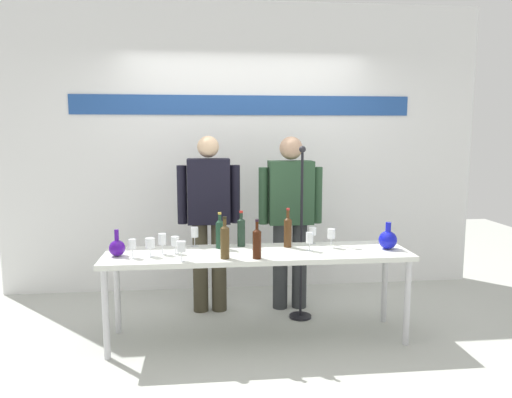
{
  "coord_description": "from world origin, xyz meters",
  "views": [
    {
      "loc": [
        -0.42,
        -3.75,
        1.68
      ],
      "look_at": [
        0.0,
        0.15,
        1.13
      ],
      "focal_mm": 33.98,
      "sensor_mm": 36.0,
      "label": 1
    }
  ],
  "objects_px": {
    "presenter_right": "(290,212)",
    "wine_bottle_0": "(288,231)",
    "wine_glass_left_0": "(175,242)",
    "presenter_left": "(209,214)",
    "decanter_blue_right": "(388,239)",
    "wine_glass_left_4": "(194,233)",
    "wine_bottle_2": "(225,240)",
    "wine_bottle_3": "(257,242)",
    "wine_bottle_1": "(220,233)",
    "wine_glass_right_2": "(331,234)",
    "wine_bottle_4": "(241,231)",
    "wine_glass_left_2": "(162,240)",
    "wine_glass_left_1": "(150,243)",
    "wine_glass_left_5": "(181,247)",
    "decanter_blue_left": "(117,247)",
    "display_table": "(258,259)",
    "microphone_stand": "(301,261)",
    "wine_glass_right_1": "(312,231)",
    "wine_glass_left_3": "(132,245)"
  },
  "relations": [
    {
      "from": "wine_bottle_4",
      "to": "wine_glass_left_4",
      "type": "height_order",
      "value": "wine_bottle_4"
    },
    {
      "from": "microphone_stand",
      "to": "wine_glass_left_2",
      "type": "bearing_deg",
      "value": -161.15
    },
    {
      "from": "wine_glass_left_0",
      "to": "wine_glass_left_2",
      "type": "height_order",
      "value": "wine_glass_left_2"
    },
    {
      "from": "wine_bottle_1",
      "to": "wine_glass_right_1",
      "type": "relative_size",
      "value": 2.06
    },
    {
      "from": "decanter_blue_left",
      "to": "wine_bottle_4",
      "type": "bearing_deg",
      "value": 12.85
    },
    {
      "from": "wine_glass_left_4",
      "to": "wine_glass_right_2",
      "type": "height_order",
      "value": "wine_glass_left_4"
    },
    {
      "from": "wine_glass_right_1",
      "to": "microphone_stand",
      "type": "relative_size",
      "value": 0.09
    },
    {
      "from": "wine_glass_right_1",
      "to": "decanter_blue_left",
      "type": "bearing_deg",
      "value": -171.08
    },
    {
      "from": "wine_bottle_1",
      "to": "wine_bottle_4",
      "type": "distance_m",
      "value": 0.19
    },
    {
      "from": "wine_bottle_1",
      "to": "wine_bottle_2",
      "type": "bearing_deg",
      "value": -85.36
    },
    {
      "from": "display_table",
      "to": "wine_glass_left_0",
      "type": "height_order",
      "value": "wine_glass_left_0"
    },
    {
      "from": "microphone_stand",
      "to": "wine_glass_left_0",
      "type": "bearing_deg",
      "value": -159.99
    },
    {
      "from": "wine_bottle_2",
      "to": "wine_bottle_3",
      "type": "distance_m",
      "value": 0.24
    },
    {
      "from": "decanter_blue_left",
      "to": "decanter_blue_right",
      "type": "xyz_separation_m",
      "value": [
        2.16,
        0.0,
        0.01
      ]
    },
    {
      "from": "display_table",
      "to": "decanter_blue_right",
      "type": "xyz_separation_m",
      "value": [
        1.07,
        -0.02,
        0.14
      ]
    },
    {
      "from": "decanter_blue_right",
      "to": "wine_glass_left_4",
      "type": "height_order",
      "value": "decanter_blue_right"
    },
    {
      "from": "wine_bottle_1",
      "to": "wine_glass_right_2",
      "type": "distance_m",
      "value": 0.92
    },
    {
      "from": "presenter_left",
      "to": "wine_glass_left_1",
      "type": "bearing_deg",
      "value": -122.05
    },
    {
      "from": "wine_bottle_0",
      "to": "wine_glass_left_1",
      "type": "relative_size",
      "value": 2.28
    },
    {
      "from": "wine_bottle_0",
      "to": "wine_glass_left_1",
      "type": "distance_m",
      "value": 1.12
    },
    {
      "from": "wine_glass_right_2",
      "to": "microphone_stand",
      "type": "xyz_separation_m",
      "value": [
        -0.18,
        0.33,
        -0.32
      ]
    },
    {
      "from": "wine_bottle_0",
      "to": "wine_bottle_4",
      "type": "xyz_separation_m",
      "value": [
        -0.38,
        0.07,
        -0.01
      ]
    },
    {
      "from": "wine_glass_left_4",
      "to": "wine_glass_left_5",
      "type": "bearing_deg",
      "value": -101.0
    },
    {
      "from": "decanter_blue_right",
      "to": "wine_bottle_4",
      "type": "relative_size",
      "value": 0.74
    },
    {
      "from": "display_table",
      "to": "decanter_blue_left",
      "type": "bearing_deg",
      "value": -178.97
    },
    {
      "from": "wine_glass_left_5",
      "to": "decanter_blue_left",
      "type": "bearing_deg",
      "value": 158.01
    },
    {
      "from": "wine_bottle_4",
      "to": "microphone_stand",
      "type": "bearing_deg",
      "value": 20.35
    },
    {
      "from": "wine_glass_left_5",
      "to": "wine_glass_left_2",
      "type": "bearing_deg",
      "value": 124.93
    },
    {
      "from": "wine_bottle_2",
      "to": "wine_glass_left_4",
      "type": "xyz_separation_m",
      "value": [
        -0.24,
        0.42,
        -0.02
      ]
    },
    {
      "from": "wine_bottle_0",
      "to": "wine_glass_right_2",
      "type": "relative_size",
      "value": 2.09
    },
    {
      "from": "presenter_right",
      "to": "wine_bottle_0",
      "type": "xyz_separation_m",
      "value": [
        -0.12,
        -0.54,
        -0.07
      ]
    },
    {
      "from": "wine_glass_left_2",
      "to": "wine_glass_left_3",
      "type": "height_order",
      "value": "wine_glass_left_2"
    },
    {
      "from": "presenter_left",
      "to": "wine_bottle_1",
      "type": "height_order",
      "value": "presenter_left"
    },
    {
      "from": "wine_glass_left_0",
      "to": "presenter_left",
      "type": "bearing_deg",
      "value": 67.57
    },
    {
      "from": "wine_glass_left_0",
      "to": "wine_glass_left_1",
      "type": "distance_m",
      "value": 0.2
    },
    {
      "from": "wine_glass_left_0",
      "to": "wine_glass_right_2",
      "type": "xyz_separation_m",
      "value": [
        1.27,
        0.07,
        0.02
      ]
    },
    {
      "from": "wine_glass_right_1",
      "to": "wine_glass_right_2",
      "type": "distance_m",
      "value": 0.2
    },
    {
      "from": "wine_glass_left_2",
      "to": "display_table",
      "type": "bearing_deg",
      "value": -0.22
    },
    {
      "from": "wine_bottle_1",
      "to": "wine_bottle_2",
      "type": "relative_size",
      "value": 0.93
    },
    {
      "from": "decanter_blue_right",
      "to": "microphone_stand",
      "type": "xyz_separation_m",
      "value": [
        -0.63,
        0.43,
        -0.28
      ]
    },
    {
      "from": "display_table",
      "to": "decanter_blue_right",
      "type": "bearing_deg",
      "value": -1.06
    },
    {
      "from": "wine_glass_left_1",
      "to": "wine_glass_left_5",
      "type": "relative_size",
      "value": 0.95
    },
    {
      "from": "presenter_right",
      "to": "wine_glass_left_2",
      "type": "distance_m",
      "value": 1.32
    },
    {
      "from": "wine_glass_right_1",
      "to": "wine_glass_right_2",
      "type": "bearing_deg",
      "value": -50.47
    },
    {
      "from": "presenter_right",
      "to": "wine_glass_left_1",
      "type": "relative_size",
      "value": 11.42
    },
    {
      "from": "wine_bottle_1",
      "to": "wine_glass_left_4",
      "type": "relative_size",
      "value": 1.81
    },
    {
      "from": "presenter_left",
      "to": "wine_glass_left_2",
      "type": "bearing_deg",
      "value": -118.99
    },
    {
      "from": "wine_bottle_0",
      "to": "wine_glass_left_4",
      "type": "distance_m",
      "value": 0.78
    },
    {
      "from": "wine_bottle_0",
      "to": "microphone_stand",
      "type": "height_order",
      "value": "microphone_stand"
    },
    {
      "from": "display_table",
      "to": "presenter_right",
      "type": "bearing_deg",
      "value": 60.53
    }
  ]
}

